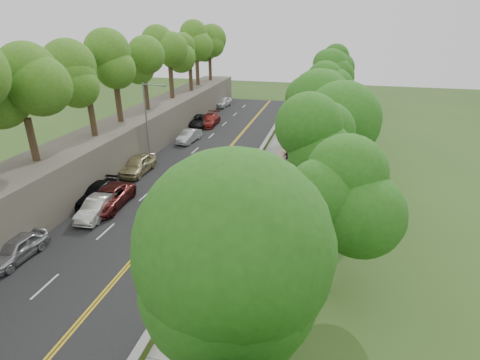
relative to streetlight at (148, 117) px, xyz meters
The scene contains 26 objects.
ground 18.08m from the streetlight, 53.23° to the right, with size 140.00×140.00×0.00m, color #33511E.
road 6.93m from the streetlight, 11.17° to the left, with size 11.20×66.00×0.04m, color black.
sidewalk 13.84m from the streetlight, ahead, with size 4.20×66.00×0.05m, color gray.
jersey_barrier 11.60m from the streetlight, ahead, with size 0.42×66.00×0.60m, color #83CC17.
rock_embankment 4.15m from the streetlight, 161.78° to the left, with size 5.00×66.00×4.00m, color #595147.
chainlink_fence 15.58m from the streetlight, ahead, with size 0.04×66.00×2.00m, color slate.
trees_embankment 6.46m from the streetlight, 158.49° to the left, with size 6.40×66.00×13.00m, color #4B8722, non-canonical shape.
trees_fenceside 17.65m from the streetlight, ahead, with size 7.00×66.00×14.00m, color #30761E, non-canonical shape.
streetlight is the anchor object (origin of this frame).
signpost 20.72m from the streetlight, 55.92° to the right, with size 0.62×0.09×3.10m.
construction_barrel 14.56m from the streetlight, 15.40° to the left, with size 0.55×0.55×0.91m, color #CB5A1E.
concrete_block 18.45m from the streetlight, 40.11° to the right, with size 1.23×0.92×0.82m, color gray.
car_0 18.55m from the streetlight, 90.44° to the right, with size 1.67×4.14×1.41m, color #A1A0A5.
car_1 12.78m from the streetlight, 83.10° to the right, with size 1.52×4.36×1.44m, color silver.
car_2 11.33m from the streetlight, 82.11° to the right, with size 2.49×5.39×1.50m, color #5C1D1D.
car_3 10.58m from the streetlight, 90.40° to the right, with size 1.92×4.73×1.37m, color black.
car_4 5.18m from the streetlight, 84.89° to the right, with size 1.98×4.92×1.67m, color tan.
car_5 8.11m from the streetlight, 78.15° to the left, with size 1.50×4.31×1.42m, color silver.
car_6 14.75m from the streetlight, 89.38° to the left, with size 2.38×5.16×1.43m, color black.
car_7 15.45m from the streetlight, 84.39° to the left, with size 2.13×5.23×1.52m, color maroon.
car_8 27.05m from the streetlight, 90.29° to the left, with size 1.89×4.70×1.60m, color white.
painter_0 13.70m from the streetlight, 26.35° to the right, with size 0.75×0.49×1.54m, color gold.
painter_1 18.03m from the streetlight, 47.50° to the right, with size 0.60×0.39×1.64m, color beige.
painter_2 16.70m from the streetlight, 43.96° to the right, with size 0.81×0.63×1.67m, color black.
painter_3 13.30m from the streetlight, 25.60° to the right, with size 1.20×0.69×1.86m, color brown.
person_far 14.60m from the streetlight, ahead, with size 0.96×0.40×1.64m, color black.
Camera 1 is at (7.31, -19.62, 13.68)m, focal length 28.00 mm.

